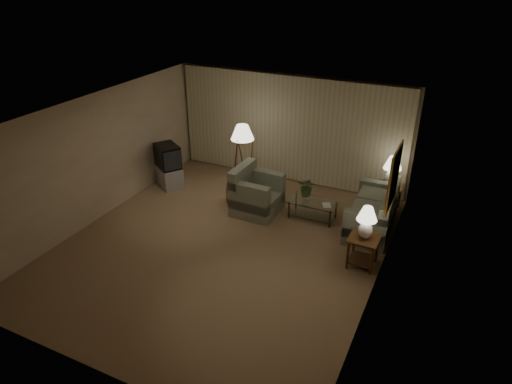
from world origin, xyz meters
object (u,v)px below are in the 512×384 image
(sofa, at_px, (372,213))
(tv_cabinet, at_px, (169,176))
(crt_tv, at_px, (167,156))
(vase, at_px, (307,197))
(armchair, at_px, (257,195))
(table_lamp_far, at_px, (392,169))
(floor_lamp, at_px, (243,157))
(ottoman, at_px, (239,193))
(side_table_near, at_px, (363,246))
(side_table_far, at_px, (389,193))
(coffee_table, at_px, (313,207))
(table_lamp_near, at_px, (367,220))

(sofa, bearing_deg, tv_cabinet, -91.24)
(crt_tv, height_order, vase, crt_tv)
(armchair, height_order, table_lamp_far, table_lamp_far)
(floor_lamp, bearing_deg, ottoman, -71.82)
(side_table_near, xyz_separation_m, table_lamp_far, (-0.00, 2.38, 0.59))
(side_table_far, bearing_deg, table_lamp_far, -90.00)
(side_table_near, bearing_deg, vase, 141.22)
(side_table_far, bearing_deg, floor_lamp, -170.16)
(table_lamp_far, height_order, crt_tv, table_lamp_far)
(sofa, height_order, floor_lamp, floor_lamp)
(armchair, distance_m, coffee_table, 1.25)
(table_lamp_near, height_order, crt_tv, table_lamp_near)
(armchair, bearing_deg, coffee_table, -76.14)
(vase, bearing_deg, table_lamp_near, -38.78)
(ottoman, height_order, vase, vase)
(side_table_far, relative_size, tv_cabinet, 0.67)
(floor_lamp, relative_size, ottoman, 2.66)
(armchair, xyz_separation_m, coffee_table, (1.22, 0.27, -0.14))
(table_lamp_near, xyz_separation_m, ottoman, (-3.21, 1.26, -0.76))
(side_table_near, relative_size, vase, 3.61)
(coffee_table, relative_size, floor_lamp, 0.64)
(side_table_far, xyz_separation_m, vase, (-1.56, -1.13, 0.09))
(ottoman, relative_size, vase, 3.82)
(side_table_near, distance_m, tv_cabinet, 5.36)
(ottoman, bearing_deg, side_table_far, 19.19)
(table_lamp_near, bearing_deg, vase, 141.22)
(sofa, relative_size, vase, 10.56)
(side_table_far, bearing_deg, ottoman, -160.81)
(crt_tv, bearing_deg, coffee_table, 33.47)
(tv_cabinet, relative_size, crt_tv, 1.10)
(side_table_near, distance_m, table_lamp_near, 0.56)
(table_lamp_near, height_order, tv_cabinet, table_lamp_near)
(armchair, distance_m, side_table_far, 2.97)
(crt_tv, xyz_separation_m, ottoman, (1.99, -0.01, -0.57))
(table_lamp_far, bearing_deg, tv_cabinet, -167.97)
(tv_cabinet, distance_m, ottoman, 1.99)
(crt_tv, bearing_deg, tv_cabinet, 0.00)
(sofa, xyz_separation_m, table_lamp_near, (0.15, -1.35, 0.60))
(coffee_table, bearing_deg, crt_tv, 179.69)
(table_lamp_near, xyz_separation_m, crt_tv, (-5.20, 1.27, -0.19))
(side_table_far, xyz_separation_m, table_lamp_far, (0.00, -0.00, 0.60))
(table_lamp_far, relative_size, floor_lamp, 0.41)
(table_lamp_far, bearing_deg, side_table_far, 90.00)
(table_lamp_far, distance_m, floor_lamp, 3.44)
(side_table_far, bearing_deg, armchair, -151.98)
(table_lamp_far, relative_size, ottoman, 1.08)
(sofa, xyz_separation_m, table_lamp_far, (0.15, 1.03, 0.63))
(armchair, height_order, coffee_table, armchair)
(sofa, bearing_deg, crt_tv, -91.24)
(crt_tv, xyz_separation_m, floor_lamp, (1.81, 0.52, 0.10))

